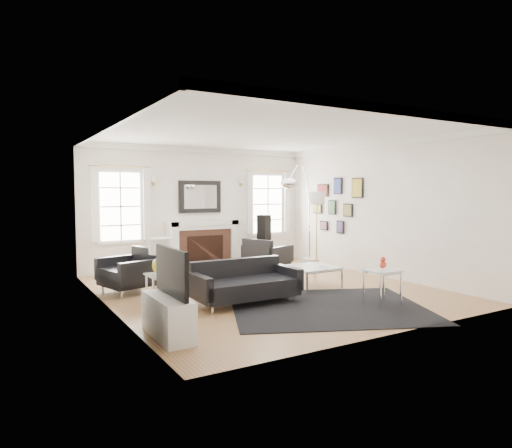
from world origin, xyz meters
TOP-DOWN VIEW (x-y plane):
  - floor at (0.00, 0.00)m, footprint 6.00×6.00m
  - back_wall at (0.00, 3.00)m, footprint 5.50×0.04m
  - front_wall at (0.00, -3.00)m, footprint 5.50×0.04m
  - left_wall at (-2.75, 0.00)m, footprint 0.04×6.00m
  - right_wall at (2.75, 0.00)m, footprint 0.04×6.00m
  - ceiling at (0.00, 0.00)m, footprint 5.50×6.00m
  - crown_molding at (0.00, 0.00)m, footprint 5.50×6.00m
  - fireplace at (0.00, 2.79)m, footprint 1.70×0.69m
  - mantel_mirror at (0.00, 2.95)m, footprint 1.05×0.07m
  - window_left at (-1.85, 2.95)m, footprint 1.24×0.15m
  - window_right at (1.85, 2.95)m, footprint 1.24×0.15m
  - gallery_wall at (2.72, 1.30)m, footprint 0.04×1.73m
  - tv_unit at (-2.44, -1.70)m, footprint 0.35×1.00m
  - area_rug at (0.15, -1.55)m, footprint 3.62×3.37m
  - sofa at (-0.82, -0.65)m, footprint 1.71×0.79m
  - armchair_left at (-2.14, 1.05)m, footprint 1.05×1.12m
  - armchair_right at (1.01, 1.67)m, footprint 1.04×1.11m
  - coffee_table at (0.84, -0.23)m, footprint 0.87×0.87m
  - side_table_left at (-1.99, -0.05)m, footprint 0.43×0.43m
  - nesting_table at (0.92, -1.92)m, footprint 0.52×0.43m
  - gourd_lamp at (-1.99, -0.05)m, footprint 0.35×0.35m
  - orange_vase at (0.92, -1.92)m, footprint 0.11×0.11m
  - arc_floor_lamp at (1.49, 1.02)m, footprint 1.72×1.59m
  - stick_floor_lamp at (2.20, 1.37)m, footprint 0.36×0.36m
  - speaker_tower at (1.30, 2.20)m, footprint 0.32×0.32m

SIDE VIEW (x-z plane):
  - floor at x=0.00m, z-range 0.00..0.00m
  - area_rug at x=0.15m, z-range 0.00..0.01m
  - sofa at x=-0.82m, z-range 0.02..0.58m
  - tv_unit at x=-2.44m, z-range -0.22..0.87m
  - armchair_right at x=1.01m, z-range 0.03..0.64m
  - armchair_left at x=-2.14m, z-range 0.04..0.67m
  - coffee_table at x=0.84m, z-range 0.16..0.55m
  - side_table_left at x=-1.99m, z-range 0.14..0.61m
  - nesting_table at x=0.92m, z-range 0.16..0.73m
  - fireplace at x=0.00m, z-range -0.01..1.10m
  - speaker_tower at x=1.30m, z-range 0.00..1.22m
  - orange_vase at x=0.92m, z-range 0.58..0.76m
  - gourd_lamp at x=-1.99m, z-range 0.52..1.09m
  - arc_floor_lamp at x=1.49m, z-range 0.10..2.53m
  - back_wall at x=0.00m, z-range 0.00..2.80m
  - front_wall at x=0.00m, z-range 0.00..2.80m
  - left_wall at x=-2.75m, z-range 0.00..2.80m
  - right_wall at x=2.75m, z-range 0.00..2.80m
  - window_left at x=-1.85m, z-range 0.65..2.27m
  - window_right at x=1.85m, z-range 0.65..2.27m
  - gallery_wall at x=2.72m, z-range 0.89..2.18m
  - stick_floor_lamp at x=2.20m, z-range 0.65..2.42m
  - mantel_mirror at x=0.00m, z-range 1.27..2.02m
  - crown_molding at x=0.00m, z-range 2.68..2.80m
  - ceiling at x=0.00m, z-range 2.79..2.81m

